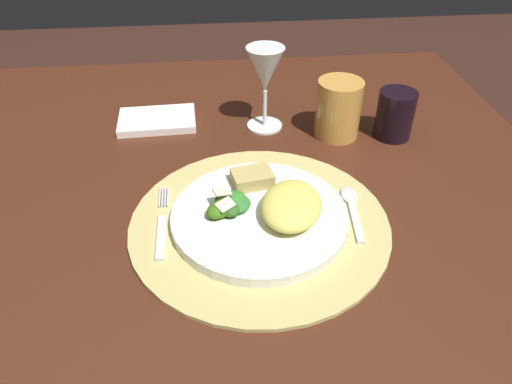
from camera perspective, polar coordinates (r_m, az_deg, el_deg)
name	(u,v)px	position (r m, az deg, el deg)	size (l,w,h in m)	color
dining_table	(213,242)	(0.84, -5.12, -5.95)	(1.15, 1.00, 0.73)	#411E11
placemat	(259,223)	(0.68, 0.42, -3.69)	(0.37, 0.37, 0.01)	tan
dinner_plate	(260,217)	(0.67, 0.42, -2.98)	(0.25, 0.25, 0.02)	silver
pasta_serving	(291,205)	(0.66, 4.21, -1.59)	(0.11, 0.08, 0.03)	#DED059
salad_greens	(229,204)	(0.67, -3.22, -1.47)	(0.07, 0.07, 0.03)	#376815
bread_piece	(252,178)	(0.72, -0.45, 1.67)	(0.06, 0.04, 0.02)	tan
fork	(162,225)	(0.68, -11.09, -3.83)	(0.01, 0.15, 0.00)	silver
spoon	(351,203)	(0.72, 11.26, -1.35)	(0.03, 0.12, 0.01)	silver
napkin	(157,120)	(0.94, -11.66, 8.36)	(0.14, 0.10, 0.01)	white
wine_glass	(265,73)	(0.86, 1.10, 13.98)	(0.07, 0.07, 0.15)	silver
amber_tumbler	(338,109)	(0.87, 9.76, 9.71)	(0.08, 0.08, 0.10)	#C58A3C
dark_tumbler	(395,114)	(0.90, 16.19, 8.84)	(0.07, 0.07, 0.09)	black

